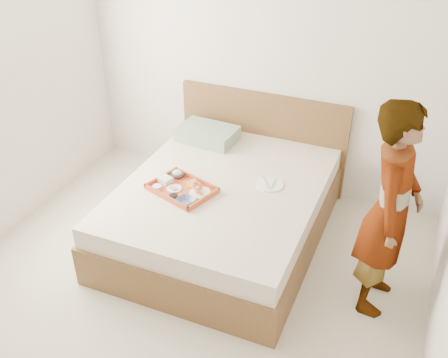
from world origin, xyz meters
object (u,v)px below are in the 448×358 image
Objects in this scene: dinner_plate at (270,184)px; person at (390,211)px; bed at (223,210)px; tray at (182,188)px.

dinner_plate is 0.14× the size of person.
person is (1.32, -0.25, 0.53)m from bed.
person is at bearing -10.85° from bed.
dinner_plate is 1.07m from person.
tray reaches higher than dinner_plate.
tray is 2.19× the size of dinner_plate.
dinner_plate reaches higher than bed.
bed is 0.47m from dinner_plate.
person is at bearing -21.87° from dinner_plate.
tray is at bearing -140.44° from bed.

